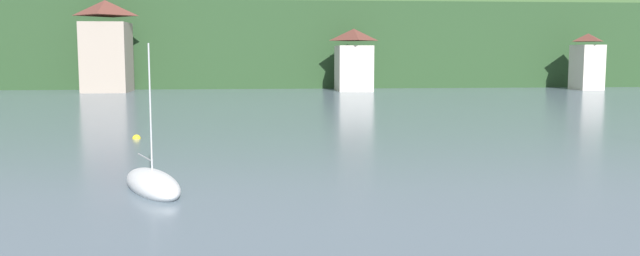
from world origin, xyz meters
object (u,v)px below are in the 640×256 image
shore_building_central (354,61)px  mooring_buoy_near (137,139)px  sailboat_mid_7 (153,184)px  shore_building_westcentral (107,48)px  shore_building_eastcentral (587,62)px

shore_building_central → mooring_buoy_near: size_ratio=16.82×
sailboat_mid_7 → mooring_buoy_near: (-3.18, 14.63, -0.23)m
shore_building_westcentral → shore_building_central: bearing=0.2°
shore_building_central → shore_building_eastcentral: shore_building_central is taller
shore_building_westcentral → mooring_buoy_near: shore_building_westcentral is taller
shore_building_eastcentral → mooring_buoy_near: size_ratio=15.67×
shore_building_westcentral → shore_building_eastcentral: 62.75m
shore_building_westcentral → sailboat_mid_7: size_ratio=2.09×
mooring_buoy_near → shore_building_central: bearing=67.7°
shore_building_central → mooring_buoy_near: bearing=-112.3°
shore_building_central → mooring_buoy_near: 51.27m
shore_building_central → shore_building_eastcentral: (31.36, -0.88, -0.26)m
shore_building_westcentral → sailboat_mid_7: 63.89m
shore_building_eastcentral → sailboat_mid_7: size_ratio=1.36×
shore_building_eastcentral → mooring_buoy_near: 68.88m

